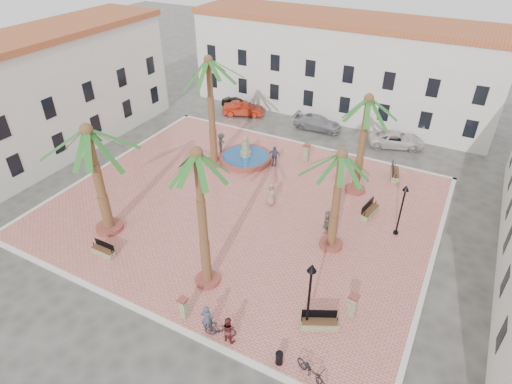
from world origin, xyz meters
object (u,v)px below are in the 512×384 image
cyclist_a (207,319)px  cyclist_b (228,329)px  bicycle_a (312,371)px  car_silver (318,123)px  pedestrian_fountain_b (274,156)px  bench_se (319,323)px  lamppost_e (403,202)px  litter_bin (279,358)px  palm_sw (90,144)px  palm_nw (209,72)px  bench_ne (395,174)px  car_white (396,139)px  bench_e (369,212)px  lamppost_s (310,286)px  pedestrian_fountain_a (271,194)px  palm_s (198,169)px  bollard_e (353,305)px  bollard_n (306,152)px  pedestrian_north (221,143)px  pedestrian_east (327,222)px  car_black (238,105)px  palm_e (341,167)px  car_red (243,109)px  bench_s (104,251)px  bicycle_b (221,330)px  bollard_se (184,307)px  palm_ne (367,110)px  fountain (246,157)px

cyclist_a → cyclist_b: (1.21, 0.00, -0.09)m
bicycle_a → car_silver: (-9.43, 25.06, 0.04)m
cyclist_a → pedestrian_fountain_b: bearing=-97.9°
bench_se → pedestrian_fountain_b: pedestrian_fountain_b is taller
lamppost_e → litter_bin: bearing=-102.2°
palm_sw → cyclist_a: 12.33m
palm_nw → cyclist_b: (10.14, -14.56, -6.99)m
bench_ne → car_white: car_white is taller
bench_e → lamppost_s: lamppost_s is taller
palm_sw → car_silver: (6.54, 21.22, -5.82)m
pedestrian_fountain_a → palm_s: bearing=-123.8°
lamppost_s → bollard_e: size_ratio=3.07×
lamppost_s → bollard_n: lamppost_s is taller
lamppost_e → pedestrian_north: 16.66m
pedestrian_fountain_a → litter_bin: bearing=-97.0°
pedestrian_east → car_black: (-15.39, 15.02, -0.29)m
bench_se → litter_bin: bearing=-134.0°
palm_e → pedestrian_east: (-0.76, 1.21, -5.01)m
pedestrian_fountain_a → pedestrian_east: 4.73m
pedestrian_north → bench_e: bearing=-115.4°
palm_nw → bench_ne: bearing=19.3°
palm_nw → pedestrian_fountain_b: size_ratio=5.17×
bench_e → car_red: 19.82m
bench_s → cyclist_b: 10.25m
cyclist_a → bicycle_b: bearing=157.4°
bench_se → bollard_n: size_ratio=1.36×
bicycle_b → bench_ne: bearing=-33.3°
car_silver → bollard_se: bearing=-177.4°
car_silver → bench_e: bearing=-146.7°
palm_ne → bollard_n: 8.12m
car_red → cyclist_a: bearing=-176.2°
car_red → car_silver: 8.03m
pedestrian_north → car_white: 15.70m
fountain → palm_sw: (-3.49, -12.39, 6.03)m
bollard_se → pedestrian_fountain_b: (-2.78, 16.44, 0.21)m
palm_nw → palm_s: (7.02, -11.70, -0.24)m
bench_e → bench_ne: bench_ne is taller
palm_nw → palm_sw: 10.91m
pedestrian_north → bollard_n: bearing=-86.2°
car_silver → lamppost_e: bearing=-143.2°
bench_s → pedestrian_fountain_b: 15.51m
bicycle_b → car_black: size_ratio=0.40×
palm_nw → lamppost_s: size_ratio=2.09×
palm_sw → car_black: bearing=96.6°
bollard_e → pedestrian_east: pedestrian_east is taller
bench_e → pedestrian_fountain_a: 6.96m
bollard_se → bicycle_a: 7.20m
car_silver → pedestrian_fountain_b: bearing=173.7°
pedestrian_fountain_a → lamppost_e: bearing=-29.3°
fountain → bollard_se: size_ratio=3.46×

